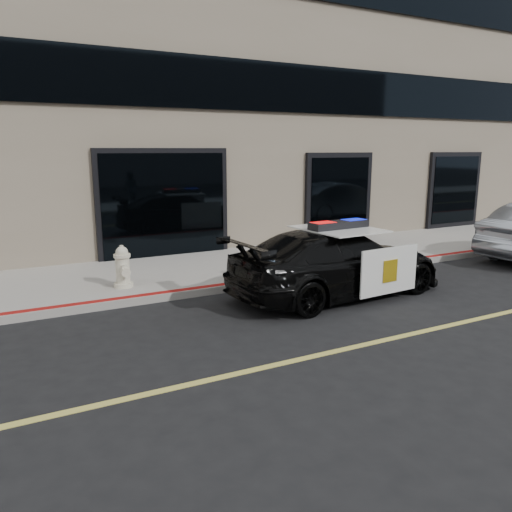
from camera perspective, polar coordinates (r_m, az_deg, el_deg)
name	(u,v)px	position (r m, az deg, el deg)	size (l,w,h in m)	color
ground	(374,343)	(7.80, 13.37, -9.62)	(120.00, 120.00, 0.00)	black
sidewalk_n	(228,267)	(12.03, -3.18, -1.22)	(60.00, 3.50, 0.15)	gray
building_n	(155,44)	(16.92, -11.48, 22.62)	(60.00, 7.00, 12.00)	#756856
police_car	(337,262)	(9.93, 9.30, -0.71)	(2.47, 4.81, 1.49)	black
fire_hydrant	(123,268)	(10.23, -14.98, -1.29)	(0.38, 0.53, 0.84)	beige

